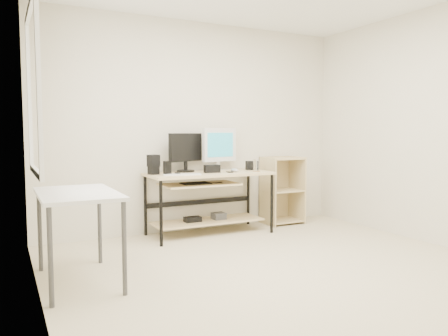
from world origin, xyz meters
TOP-DOWN VIEW (x-y plane):
  - room at (-0.14, 0.04)m, footprint 4.01×4.01m
  - desk at (-0.03, 1.66)m, footprint 1.50×0.65m
  - side_table at (-1.68, 0.60)m, footprint 0.60×1.00m
  - shelf_unit at (1.15, 1.82)m, footprint 0.50×0.40m
  - black_monitor at (-0.22, 1.86)m, footprint 0.49×0.25m
  - white_imac at (0.24, 1.86)m, footprint 0.50×0.16m
  - keyboard at (-0.41, 1.51)m, footprint 0.44×0.22m
  - mouse at (0.30, 1.57)m, footprint 0.10×0.14m
  - center_speaker at (0.02, 1.62)m, footprint 0.19×0.10m
  - speaker_left at (-0.67, 1.73)m, footprint 0.14×0.14m
  - speaker_right at (0.62, 1.76)m, footprint 0.12×0.12m
  - audio_controller at (-0.56, 1.58)m, footprint 0.09×0.07m
  - volume_puck at (-0.44, 1.57)m, footprint 0.07×0.07m
  - smartphone at (0.22, 1.56)m, footprint 0.09×0.13m
  - coaster at (0.57, 1.50)m, footprint 0.11×0.11m
  - drinking_glass at (0.57, 1.50)m, footprint 0.09×0.09m

SIDE VIEW (x-z plane):
  - shelf_unit at x=1.15m, z-range 0.00..0.90m
  - desk at x=-0.03m, z-range 0.16..0.91m
  - side_table at x=-1.68m, z-range 0.30..1.05m
  - coaster at x=0.57m, z-range 0.75..0.76m
  - smartphone at x=0.22m, z-range 0.75..0.76m
  - keyboard at x=-0.41m, z-range 0.75..0.76m
  - volume_puck at x=-0.44m, z-range 0.75..0.78m
  - mouse at x=0.30m, z-range 0.75..0.79m
  - center_speaker at x=0.02m, z-range 0.75..0.84m
  - speaker_right at x=0.62m, z-range 0.75..0.86m
  - drinking_glass at x=0.57m, z-range 0.76..0.90m
  - audio_controller at x=-0.56m, z-range 0.75..0.91m
  - speaker_left at x=-0.67m, z-range 0.76..0.98m
  - black_monitor at x=-0.22m, z-range 0.78..1.25m
  - white_imac at x=0.24m, z-range 0.79..1.33m
  - room at x=-0.14m, z-range 0.01..2.63m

